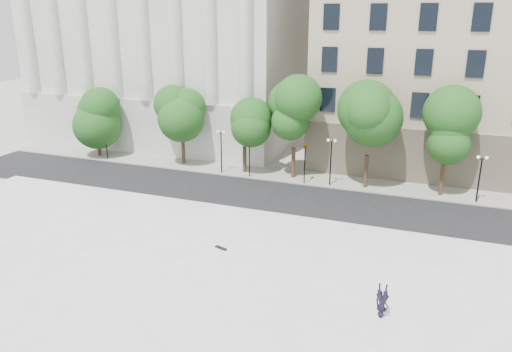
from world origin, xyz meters
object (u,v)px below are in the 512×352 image
object	(u,v)px
traffic_light_west	(249,140)
skateboard	(221,248)
traffic_light_east	(305,144)
person_lying	(381,312)

from	to	relation	value
traffic_light_west	skateboard	bearing A→B (deg)	-75.14
traffic_light_west	skateboard	world-z (taller)	traffic_light_west
traffic_light_west	skateboard	size ratio (longest dim) A/B	4.78
traffic_light_east	person_lying	world-z (taller)	traffic_light_east
traffic_light_east	person_lying	size ratio (longest dim) A/B	2.39
traffic_light_west	skateboard	distance (m)	16.06
traffic_light_east	traffic_light_west	bearing A→B (deg)	180.00
traffic_light_west	person_lying	xyz separation A→B (m)	(14.46, -19.24, -2.96)
traffic_light_east	person_lying	bearing A→B (deg)	-64.43
traffic_light_west	traffic_light_east	size ratio (longest dim) A/B	0.98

